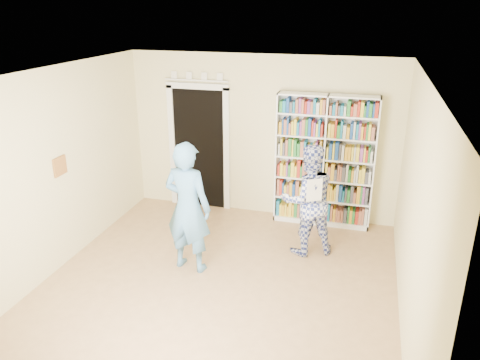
% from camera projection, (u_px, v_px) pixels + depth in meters
% --- Properties ---
extents(floor, '(5.00, 5.00, 0.00)m').
position_uv_depth(floor, '(216.00, 289.00, 6.00)').
color(floor, '#99714A').
rests_on(floor, ground).
extents(ceiling, '(5.00, 5.00, 0.00)m').
position_uv_depth(ceiling, '(211.00, 76.00, 5.04)').
color(ceiling, white).
rests_on(ceiling, wall_back).
extents(wall_back, '(4.50, 0.00, 4.50)m').
position_uv_depth(wall_back, '(262.00, 137.00, 7.77)').
color(wall_back, beige).
rests_on(wall_back, floor).
extents(wall_left, '(0.00, 5.00, 5.00)m').
position_uv_depth(wall_left, '(50.00, 174.00, 6.08)').
color(wall_left, beige).
rests_on(wall_left, floor).
extents(wall_right, '(0.00, 5.00, 5.00)m').
position_uv_depth(wall_right, '(415.00, 214.00, 4.95)').
color(wall_right, beige).
rests_on(wall_right, floor).
extents(bookshelf, '(1.56, 0.29, 2.14)m').
position_uv_depth(bookshelf, '(324.00, 161.00, 7.45)').
color(bookshelf, white).
rests_on(bookshelf, floor).
extents(doorway, '(1.10, 0.08, 2.43)m').
position_uv_depth(doorway, '(199.00, 142.00, 8.08)').
color(doorway, black).
rests_on(doorway, floor).
extents(wall_art, '(0.03, 0.25, 0.25)m').
position_uv_depth(wall_art, '(60.00, 166.00, 6.24)').
color(wall_art, brown).
rests_on(wall_art, wall_left).
extents(man_blue, '(0.72, 0.53, 1.81)m').
position_uv_depth(man_blue, '(188.00, 208.00, 6.19)').
color(man_blue, '#4F85B0').
rests_on(man_blue, floor).
extents(man_plaid, '(0.99, 0.91, 1.64)m').
position_uv_depth(man_plaid, '(308.00, 200.00, 6.63)').
color(man_plaid, navy).
rests_on(man_plaid, floor).
extents(paper_sheet, '(0.20, 0.12, 0.32)m').
position_uv_depth(paper_sheet, '(314.00, 190.00, 6.30)').
color(paper_sheet, white).
rests_on(paper_sheet, man_plaid).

